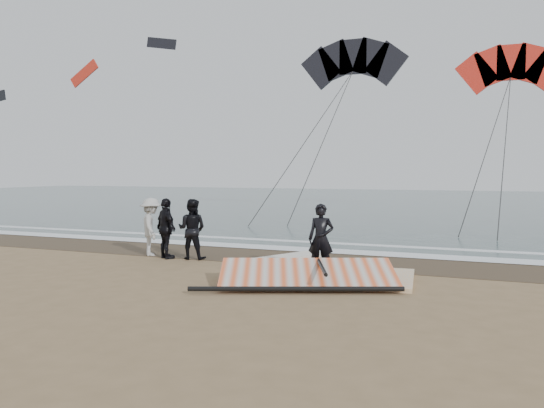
% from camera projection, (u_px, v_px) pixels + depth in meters
% --- Properties ---
extents(ground, '(120.00, 120.00, 0.00)m').
position_uv_depth(ground, '(264.00, 295.00, 10.47)').
color(ground, '#8C704C').
rests_on(ground, ground).
extents(sea, '(120.00, 54.00, 0.02)m').
position_uv_depth(sea, '(424.00, 202.00, 41.15)').
color(sea, '#233838').
rests_on(sea, ground).
extents(wet_sand, '(120.00, 2.80, 0.01)m').
position_uv_depth(wet_sand, '(326.00, 259.00, 14.65)').
color(wet_sand, '#4C3D2B').
rests_on(wet_sand, ground).
extents(foam_near, '(120.00, 0.90, 0.01)m').
position_uv_depth(foam_near, '(338.00, 251.00, 15.95)').
color(foam_near, white).
rests_on(foam_near, sea).
extents(foam_far, '(120.00, 0.45, 0.01)m').
position_uv_depth(foam_far, '(351.00, 244.00, 17.53)').
color(foam_far, white).
rests_on(foam_far, sea).
extents(man_main, '(0.63, 0.44, 1.67)m').
position_uv_depth(man_main, '(321.00, 239.00, 12.53)').
color(man_main, black).
rests_on(man_main, ground).
extents(board_white, '(0.85, 2.33, 0.09)m').
position_uv_depth(board_white, '(398.00, 279.00, 11.72)').
color(board_white, silver).
rests_on(board_white, ground).
extents(board_cream, '(1.86, 2.64, 0.11)m').
position_uv_depth(board_cream, '(282.00, 259.00, 14.44)').
color(board_cream, silver).
rests_on(board_cream, ground).
extents(trio_cluster, '(2.43, 1.35, 1.69)m').
position_uv_depth(trio_cluster, '(168.00, 228.00, 14.92)').
color(trio_cluster, black).
rests_on(trio_cluster, ground).
extents(sail_rig, '(4.03, 2.94, 0.50)m').
position_uv_depth(sail_rig, '(307.00, 276.00, 11.36)').
color(sail_rig, black).
rests_on(sail_rig, ground).
extents(kite_red, '(6.51, 6.84, 15.52)m').
position_uv_depth(kite_red, '(511.00, 71.00, 29.83)').
color(kite_red, red).
rests_on(kite_red, ground).
extents(kite_dark, '(6.89, 4.92, 12.83)m').
position_uv_depth(kite_dark, '(353.00, 66.00, 30.55)').
color(kite_dark, black).
rests_on(kite_dark, ground).
extents(distant_kites, '(17.00, 6.12, 6.28)m').
position_uv_depth(distant_kites, '(80.00, 72.00, 47.11)').
color(distant_kites, black).
rests_on(distant_kites, ground).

